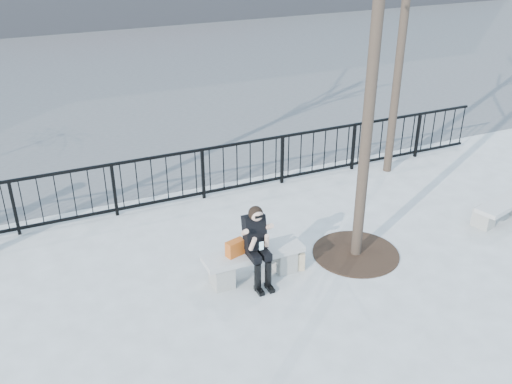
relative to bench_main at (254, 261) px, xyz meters
name	(u,v)px	position (x,y,z in m)	size (l,w,h in m)	color
ground	(254,277)	(0.00, 0.00, -0.30)	(120.00, 120.00, 0.00)	gray
street_surface	(94,67)	(0.00, 15.00, -0.30)	(60.00, 23.00, 0.01)	#474747
railing	(194,175)	(0.00, 3.00, 0.25)	(14.00, 0.06, 1.10)	black
tree_grate	(356,253)	(1.90, -0.10, -0.29)	(1.50, 1.50, 0.02)	black
bench_main	(254,261)	(0.00, 0.00, 0.00)	(1.65, 0.46, 0.49)	gray
bench_second	(505,208)	(5.12, -0.26, -0.03)	(1.50, 0.42, 0.45)	gray
seated_woman	(258,246)	(0.00, -0.16, 0.37)	(0.50, 0.64, 1.34)	black
handbag	(235,248)	(-0.30, 0.02, 0.32)	(0.31, 0.15, 0.25)	#AF4B15
shopping_bag	(294,261)	(0.70, -0.09, -0.14)	(0.34, 0.12, 0.32)	beige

